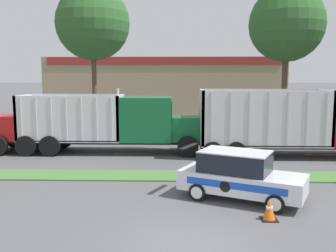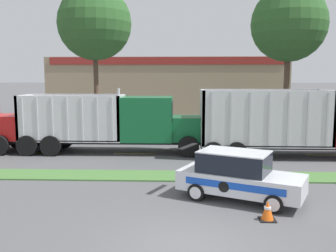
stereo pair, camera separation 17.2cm
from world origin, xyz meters
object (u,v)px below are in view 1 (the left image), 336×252
at_px(rally_car, 239,175).
at_px(dump_truck_far_right, 129,124).
at_px(dump_truck_lead, 333,127).
at_px(traffic_cone, 269,210).

bearing_deg(rally_car, dump_truck_far_right, 121.42).
distance_m(dump_truck_lead, dump_truck_far_right, 11.23).
distance_m(dump_truck_far_right, traffic_cone, 11.63).
bearing_deg(traffic_cone, dump_truck_lead, 58.87).
bearing_deg(dump_truck_far_right, dump_truck_lead, -4.19).
distance_m(dump_truck_far_right, rally_car, 9.60).
bearing_deg(traffic_cone, dump_truck_far_right, 118.96).
relative_size(dump_truck_far_right, traffic_cone, 16.81).
relative_size(dump_truck_far_right, rally_car, 2.26).
xyz_separation_m(rally_car, traffic_cone, (0.60, -1.94, -0.56)).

